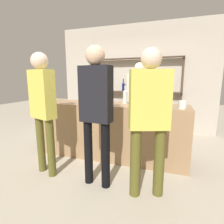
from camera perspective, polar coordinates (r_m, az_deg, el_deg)
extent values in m
plane|color=#B2A893|center=(3.32, 0.00, -13.93)|extent=(16.00, 16.00, 0.00)
cube|color=#997551|center=(3.15, 0.00, -5.99)|extent=(2.58, 0.66, 0.96)
cube|color=#B2A899|center=(4.89, 7.32, 10.75)|extent=(4.18, 0.12, 2.80)
cylinder|color=#4C3828|center=(5.12, -6.76, 5.86)|extent=(0.05, 0.05, 1.93)
cylinder|color=#4C3828|center=(4.64, 21.68, 4.71)|extent=(0.05, 0.05, 1.93)
cube|color=#4C3828|center=(4.75, 7.02, 17.02)|extent=(2.48, 0.18, 0.02)
cube|color=#4C3828|center=(4.73, 6.79, 6.64)|extent=(2.48, 0.18, 0.02)
cylinder|color=black|center=(4.94, -2.30, 8.14)|extent=(0.08, 0.08, 0.20)
cone|color=black|center=(4.94, -2.31, 9.49)|extent=(0.08, 0.08, 0.04)
cylinder|color=black|center=(4.94, -2.31, 10.26)|extent=(0.03, 0.03, 0.10)
cylinder|color=maroon|center=(4.94, -2.32, 10.90)|extent=(0.03, 0.03, 0.01)
cylinder|color=#0F1956|center=(4.78, 3.69, 8.03)|extent=(0.07, 0.07, 0.20)
cone|color=#0F1956|center=(4.78, 3.71, 9.38)|extent=(0.07, 0.07, 0.03)
cylinder|color=#0F1956|center=(4.78, 3.71, 10.11)|extent=(0.03, 0.03, 0.09)
cylinder|color=black|center=(4.78, 3.72, 10.73)|extent=(0.03, 0.03, 0.01)
cylinder|color=#0F1956|center=(4.67, 10.02, 8.07)|extent=(0.08, 0.08, 0.23)
cone|color=#0F1956|center=(4.67, 10.08, 9.72)|extent=(0.08, 0.08, 0.03)
cylinder|color=#0F1956|center=(4.67, 10.10, 10.46)|extent=(0.03, 0.03, 0.09)
cylinder|color=black|center=(4.67, 10.12, 11.06)|extent=(0.03, 0.03, 0.01)
cylinder|color=black|center=(4.62, 16.56, 7.73)|extent=(0.07, 0.07, 0.23)
cone|color=black|center=(4.62, 16.64, 9.32)|extent=(0.07, 0.07, 0.03)
cylinder|color=black|center=(4.62, 16.68, 10.08)|extent=(0.03, 0.03, 0.09)
cylinder|color=gold|center=(4.62, 16.72, 10.73)|extent=(0.03, 0.03, 0.01)
cylinder|color=black|center=(2.75, 17.76, 3.55)|extent=(0.07, 0.07, 0.22)
cone|color=black|center=(2.74, 17.90, 6.14)|extent=(0.07, 0.07, 0.03)
cylinder|color=black|center=(2.74, 17.97, 7.33)|extent=(0.03, 0.03, 0.08)
cylinder|color=gold|center=(2.74, 18.03, 8.30)|extent=(0.03, 0.03, 0.01)
cylinder|color=black|center=(3.24, -5.95, 4.93)|extent=(0.07, 0.07, 0.21)
cone|color=black|center=(3.23, -5.99, 7.07)|extent=(0.07, 0.07, 0.03)
cylinder|color=black|center=(3.23, -6.01, 8.00)|extent=(0.03, 0.03, 0.07)
cylinder|color=#232328|center=(3.23, -6.03, 8.74)|extent=(0.03, 0.03, 0.01)
cylinder|color=#0F1956|center=(2.93, 8.55, 4.11)|extent=(0.07, 0.07, 0.19)
cone|color=#0F1956|center=(2.92, 8.61, 6.31)|extent=(0.07, 0.07, 0.03)
cylinder|color=#0F1956|center=(2.92, 8.65, 7.56)|extent=(0.03, 0.03, 0.10)
cylinder|color=black|center=(2.91, 8.67, 8.61)|extent=(0.03, 0.03, 0.01)
cylinder|color=silver|center=(3.07, 4.30, 4.68)|extent=(0.07, 0.07, 0.21)
cone|color=silver|center=(3.06, 4.33, 6.99)|extent=(0.07, 0.07, 0.03)
cylinder|color=silver|center=(3.06, 4.34, 7.98)|extent=(0.03, 0.03, 0.07)
cylinder|color=black|center=(3.06, 4.36, 8.76)|extent=(0.03, 0.03, 0.01)
cylinder|color=brown|center=(3.20, -0.57, 4.86)|extent=(0.09, 0.09, 0.20)
cone|color=brown|center=(3.20, -0.58, 7.02)|extent=(0.09, 0.09, 0.04)
cylinder|color=brown|center=(3.19, -0.58, 8.08)|extent=(0.03, 0.03, 0.08)
cylinder|color=gold|center=(3.19, -0.58, 8.91)|extent=(0.03, 0.03, 0.01)
cylinder|color=silver|center=(2.76, 11.71, 1.63)|extent=(0.06, 0.06, 0.00)
cylinder|color=silver|center=(2.75, 11.75, 2.63)|extent=(0.01, 0.01, 0.09)
cone|color=silver|center=(2.74, 11.82, 4.48)|extent=(0.07, 0.07, 0.08)
cylinder|color=silver|center=(2.74, 22.04, 2.26)|extent=(0.12, 0.12, 0.12)
sphere|color=tan|center=(2.71, 22.71, 1.12)|extent=(0.02, 0.02, 0.02)
sphere|color=tan|center=(2.70, 21.62, 1.88)|extent=(0.02, 0.02, 0.02)
sphere|color=tan|center=(2.73, 21.54, 1.50)|extent=(0.02, 0.02, 0.02)
sphere|color=tan|center=(2.74, 21.58, 2.01)|extent=(0.02, 0.02, 0.02)
sphere|color=tan|center=(2.74, 21.44, 2.22)|extent=(0.02, 0.02, 0.02)
sphere|color=tan|center=(2.72, 22.88, 2.04)|extent=(0.02, 0.02, 0.02)
cylinder|color=#575347|center=(4.04, 6.48, -3.20)|extent=(0.14, 0.14, 0.84)
cylinder|color=#575347|center=(3.92, 10.65, -3.76)|extent=(0.14, 0.14, 0.84)
cube|color=beige|center=(3.86, 8.84, 7.42)|extent=(0.53, 0.33, 0.67)
sphere|color=beige|center=(3.87, 9.03, 14.03)|extent=(0.23, 0.23, 0.23)
cylinder|color=brown|center=(2.21, 15.12, -15.62)|extent=(0.12, 0.12, 0.83)
cylinder|color=brown|center=(2.15, 7.61, -16.08)|extent=(0.12, 0.12, 0.83)
cube|color=#D1C64C|center=(1.97, 12.21, 3.90)|extent=(0.48, 0.33, 0.66)
sphere|color=beige|center=(1.97, 12.73, 16.74)|extent=(0.22, 0.22, 0.22)
cylinder|color=brown|center=(2.67, -19.31, -11.04)|extent=(0.11, 0.11, 0.84)
cylinder|color=brown|center=(2.87, -22.20, -9.71)|extent=(0.11, 0.11, 0.84)
cube|color=#D1C64C|center=(2.61, -21.89, 5.36)|extent=(0.43, 0.28, 0.67)
sphere|color=beige|center=(2.61, -22.59, 15.16)|extent=(0.23, 0.23, 0.23)
cylinder|color=black|center=(2.28, -2.11, -13.99)|extent=(0.11, 0.11, 0.86)
cylinder|color=black|center=(2.39, -7.70, -12.86)|extent=(0.11, 0.11, 0.86)
cube|color=black|center=(2.14, -5.31, 5.75)|extent=(0.41, 0.21, 0.68)
sphere|color=#DBB293|center=(2.15, -5.53, 17.95)|extent=(0.23, 0.23, 0.23)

